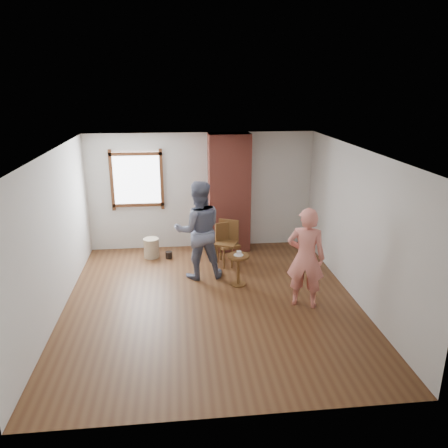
{
  "coord_description": "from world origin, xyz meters",
  "views": [
    {
      "loc": [
        -0.51,
        -6.76,
        3.63
      ],
      "look_at": [
        0.3,
        0.8,
        1.15
      ],
      "focal_mm": 35.0,
      "sensor_mm": 36.0,
      "label": 1
    }
  ],
  "objects_px": {
    "dining_chair_left": "(227,240)",
    "person_pink": "(306,258)",
    "stoneware_crock": "(151,248)",
    "side_table": "(238,265)",
    "dining_chair_right": "(227,241)",
    "man": "(199,230)"
  },
  "relations": [
    {
      "from": "dining_chair_left",
      "to": "person_pink",
      "type": "relative_size",
      "value": 0.53
    },
    {
      "from": "dining_chair_left",
      "to": "person_pink",
      "type": "xyz_separation_m",
      "value": [
        1.08,
        -1.96,
        0.35
      ]
    },
    {
      "from": "stoneware_crock",
      "to": "side_table",
      "type": "distance_m",
      "value": 2.3
    },
    {
      "from": "dining_chair_left",
      "to": "dining_chair_right",
      "type": "relative_size",
      "value": 1.06
    },
    {
      "from": "dining_chair_left",
      "to": "side_table",
      "type": "relative_size",
      "value": 1.52
    },
    {
      "from": "dining_chair_left",
      "to": "dining_chair_right",
      "type": "xyz_separation_m",
      "value": [
        -0.02,
        -0.03,
        -0.03
      ]
    },
    {
      "from": "stoneware_crock",
      "to": "person_pink",
      "type": "relative_size",
      "value": 0.25
    },
    {
      "from": "stoneware_crock",
      "to": "dining_chair_left",
      "type": "relative_size",
      "value": 0.46
    },
    {
      "from": "side_table",
      "to": "man",
      "type": "distance_m",
      "value": 1.0
    },
    {
      "from": "stoneware_crock",
      "to": "side_table",
      "type": "relative_size",
      "value": 0.71
    },
    {
      "from": "dining_chair_left",
      "to": "man",
      "type": "distance_m",
      "value": 0.98
    },
    {
      "from": "dining_chair_right",
      "to": "side_table",
      "type": "height_order",
      "value": "dining_chair_right"
    },
    {
      "from": "dining_chair_left",
      "to": "side_table",
      "type": "distance_m",
      "value": 1.09
    },
    {
      "from": "dining_chair_right",
      "to": "side_table",
      "type": "xyz_separation_m",
      "value": [
        0.1,
        -1.05,
        -0.08
      ]
    },
    {
      "from": "dining_chair_left",
      "to": "man",
      "type": "xyz_separation_m",
      "value": [
        -0.62,
        -0.62,
        0.44
      ]
    },
    {
      "from": "man",
      "to": "side_table",
      "type": "bearing_deg",
      "value": 141.06
    },
    {
      "from": "side_table",
      "to": "person_pink",
      "type": "xyz_separation_m",
      "value": [
        1.0,
        -0.88,
        0.46
      ]
    },
    {
      "from": "stoneware_crock",
      "to": "person_pink",
      "type": "distance_m",
      "value": 3.68
    },
    {
      "from": "dining_chair_right",
      "to": "man",
      "type": "xyz_separation_m",
      "value": [
        -0.6,
        -0.59,
        0.47
      ]
    },
    {
      "from": "dining_chair_right",
      "to": "side_table",
      "type": "distance_m",
      "value": 1.06
    },
    {
      "from": "person_pink",
      "to": "side_table",
      "type": "bearing_deg",
      "value": -20.33
    },
    {
      "from": "stoneware_crock",
      "to": "dining_chair_left",
      "type": "bearing_deg",
      "value": -16.49
    }
  ]
}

